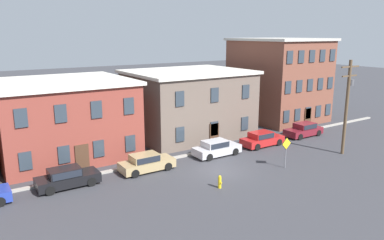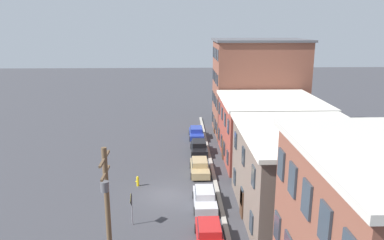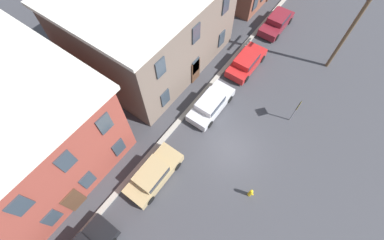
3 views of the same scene
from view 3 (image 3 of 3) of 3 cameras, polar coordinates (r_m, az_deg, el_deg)
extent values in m
plane|color=#38383D|center=(19.40, 8.44, -6.36)|extent=(200.00, 200.00, 0.00)
cube|color=#9E998E|center=(20.35, -2.29, 0.49)|extent=(56.00, 0.36, 0.16)
cube|color=brown|center=(19.60, -36.30, -3.96)|extent=(11.16, 10.17, 6.52)
cube|color=#2D3842|center=(18.12, -28.63, -18.53)|extent=(0.90, 0.10, 1.40)
cube|color=#2D3842|center=(15.33, -33.88, -15.58)|extent=(0.90, 0.10, 1.40)
cube|color=#2D3842|center=(17.92, -22.13, -12.27)|extent=(0.90, 0.10, 1.40)
cube|color=#2D3842|center=(15.09, -26.20, -8.25)|extent=(0.90, 0.10, 1.40)
cube|color=#2D3842|center=(18.14, -15.93, -5.87)|extent=(0.90, 0.10, 1.40)
cube|color=#2D3842|center=(15.36, -18.82, -0.80)|extent=(0.90, 0.10, 1.40)
cube|color=#472D1E|center=(18.44, -24.71, -15.90)|extent=(1.10, 0.10, 2.20)
cube|color=#66564C|center=(22.58, -9.69, 19.90)|extent=(11.82, 9.44, 6.70)
cube|color=#2D3842|center=(19.53, -5.95, 4.88)|extent=(0.90, 0.10, 1.40)
cube|color=#2D3842|center=(16.92, -6.99, 11.41)|extent=(0.90, 0.10, 1.40)
cube|color=#2D3842|center=(21.42, 0.81, 11.89)|extent=(0.90, 0.10, 1.40)
cube|color=#2D3842|center=(19.07, 0.94, 18.66)|extent=(0.90, 0.10, 1.40)
cube|color=#2D3842|center=(23.82, 6.60, 17.52)|extent=(0.90, 0.10, 1.40)
cube|color=#2D3842|center=(21.73, 7.55, 24.05)|extent=(0.90, 0.10, 1.40)
cube|color=#472D1E|center=(21.85, 0.79, 10.89)|extent=(1.10, 0.10, 2.20)
cube|color=#2D3842|center=(28.30, 13.97, 23.95)|extent=(0.90, 0.10, 1.40)
cylinder|color=black|center=(18.49, -21.31, -20.91)|extent=(0.66, 0.22, 0.66)
cube|color=tan|center=(18.12, -8.39, -11.87)|extent=(4.40, 1.80, 0.70)
cube|color=tan|center=(17.50, -9.08, -11.72)|extent=(2.20, 1.51, 0.55)
cube|color=#1E232D|center=(17.50, -9.08, -11.72)|extent=(2.02, 1.58, 0.48)
cylinder|color=black|center=(18.86, -7.44, -7.26)|extent=(0.66, 0.22, 0.66)
cylinder|color=black|center=(18.37, -3.32, -10.18)|extent=(0.66, 0.22, 0.66)
cylinder|color=black|center=(18.39, -13.36, -13.88)|extent=(0.66, 0.22, 0.66)
cylinder|color=black|center=(17.89, -9.26, -17.15)|extent=(0.66, 0.22, 0.66)
cube|color=#B7B7BC|center=(20.51, 4.25, 3.41)|extent=(4.40, 1.80, 0.70)
cube|color=#B7B7BC|center=(19.90, 4.04, 4.02)|extent=(2.20, 1.51, 0.55)
cube|color=#1E232D|center=(19.90, 4.04, 4.02)|extent=(2.02, 1.58, 0.48)
cylinder|color=black|center=(21.66, 4.48, 6.80)|extent=(0.66, 0.22, 0.66)
cylinder|color=black|center=(21.22, 8.31, 4.60)|extent=(0.66, 0.22, 0.66)
cylinder|color=black|center=(20.26, -0.07, 1.52)|extent=(0.66, 0.22, 0.66)
cylinder|color=black|center=(19.80, 3.92, -0.94)|extent=(0.66, 0.22, 0.66)
cube|color=#B21E1E|center=(23.72, 11.98, 12.35)|extent=(4.40, 1.80, 0.70)
cube|color=#B21E1E|center=(23.14, 12.02, 13.10)|extent=(2.20, 1.51, 0.55)
cube|color=#1E232D|center=(23.14, 12.02, 13.10)|extent=(2.02, 1.58, 0.48)
cylinder|color=black|center=(25.04, 11.86, 14.85)|extent=(0.66, 0.22, 0.66)
cylinder|color=black|center=(24.67, 15.32, 13.01)|extent=(0.66, 0.22, 0.66)
cylinder|color=black|center=(23.16, 8.27, 10.92)|extent=(0.66, 0.22, 0.66)
cylinder|color=black|center=(22.76, 11.93, 8.91)|extent=(0.66, 0.22, 0.66)
cube|color=maroon|center=(28.21, 18.18, 19.66)|extent=(4.40, 1.80, 0.70)
cube|color=maroon|center=(27.99, 18.73, 20.81)|extent=(2.20, 1.51, 0.55)
cube|color=#1E232D|center=(27.99, 18.73, 20.81)|extent=(2.02, 1.58, 0.48)
cylinder|color=black|center=(27.07, 18.29, 17.06)|extent=(0.66, 0.22, 0.66)
cylinder|color=black|center=(27.42, 15.06, 18.73)|extent=(0.66, 0.22, 0.66)
cylinder|color=black|center=(29.31, 20.89, 19.89)|extent=(0.66, 0.22, 0.66)
cylinder|color=black|center=(29.63, 17.84, 21.44)|extent=(0.66, 0.22, 0.66)
cylinder|color=slate|center=(20.78, 21.82, 1.73)|extent=(0.08, 0.08, 2.43)
cube|color=yellow|center=(20.10, 22.69, 3.00)|extent=(0.97, 0.03, 0.97)
cube|color=black|center=(20.10, 22.67, 3.01)|extent=(1.04, 0.02, 1.04)
cylinder|color=brown|center=(24.05, 32.00, 17.13)|extent=(0.28, 0.28, 8.57)
cylinder|color=yellow|center=(18.13, 12.82, -15.57)|extent=(0.24, 0.24, 0.80)
sphere|color=yellow|center=(17.70, 13.11, -15.19)|extent=(0.22, 0.22, 0.22)
cylinder|color=yellow|center=(18.09, 13.30, -15.79)|extent=(0.10, 0.12, 0.10)
camera|label=1|loc=(23.52, 110.62, -60.27)|focal=35.00mm
camera|label=2|loc=(38.67, 45.98, 44.62)|focal=35.00mm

